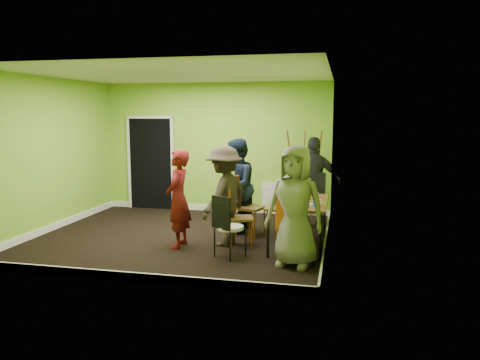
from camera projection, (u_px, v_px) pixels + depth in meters
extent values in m
plane|color=black|center=(182.00, 236.00, 8.21)|extent=(5.00, 5.00, 0.00)
cube|color=#86BD30|center=(215.00, 148.00, 10.18)|extent=(5.00, 0.04, 2.80)
cube|color=#86BD30|center=(120.00, 173.00, 5.83)|extent=(5.00, 0.04, 2.80)
cube|color=#86BD30|center=(51.00, 154.00, 8.54)|extent=(0.04, 4.50, 2.80)
cube|color=#86BD30|center=(329.00, 160.00, 7.48)|extent=(0.04, 4.50, 2.80)
cube|color=white|center=(179.00, 74.00, 7.81)|extent=(5.00, 4.50, 0.04)
cube|color=black|center=(151.00, 164.00, 10.53)|extent=(1.00, 0.05, 2.04)
cube|color=white|center=(274.00, 195.00, 10.02)|extent=(0.50, 0.04, 0.55)
cylinder|color=black|center=(268.00, 234.00, 6.97)|extent=(0.04, 0.04, 0.71)
cylinder|color=black|center=(321.00, 237.00, 6.81)|extent=(0.04, 0.04, 0.71)
cylinder|color=black|center=(280.00, 215.00, 8.31)|extent=(0.04, 0.04, 0.71)
cylinder|color=black|center=(325.00, 217.00, 8.14)|extent=(0.04, 0.04, 0.71)
cube|color=brown|center=(299.00, 202.00, 7.50)|extent=(0.90, 1.50, 0.04)
cylinder|color=#C55712|center=(246.00, 218.00, 8.51)|extent=(0.03, 0.03, 0.50)
cylinder|color=#C55712|center=(236.00, 223.00, 8.18)|extent=(0.03, 0.03, 0.50)
cylinder|color=#C55712|center=(264.00, 221.00, 8.33)|extent=(0.03, 0.03, 0.50)
cylinder|color=#C55712|center=(255.00, 225.00, 8.00)|extent=(0.03, 0.03, 0.50)
cube|color=brown|center=(250.00, 208.00, 8.22)|extent=(0.55, 0.55, 0.04)
cube|color=#C55712|center=(240.00, 190.00, 8.28)|extent=(0.15, 0.41, 0.55)
cylinder|color=#C55712|center=(230.00, 229.00, 7.82)|extent=(0.03, 0.03, 0.44)
cylinder|color=#C55712|center=(231.00, 234.00, 7.49)|extent=(0.03, 0.03, 0.44)
cylinder|color=#C55712|center=(250.00, 229.00, 7.85)|extent=(0.03, 0.03, 0.44)
cylinder|color=#C55712|center=(252.00, 234.00, 7.52)|extent=(0.03, 0.03, 0.44)
cube|color=brown|center=(240.00, 218.00, 7.64)|extent=(0.49, 0.49, 0.04)
cube|color=#C55712|center=(229.00, 202.00, 7.59)|extent=(0.14, 0.37, 0.49)
cylinder|color=#C55712|center=(322.00, 216.00, 8.74)|extent=(0.03, 0.03, 0.46)
cylinder|color=#C55712|center=(304.00, 215.00, 8.82)|extent=(0.03, 0.03, 0.46)
cylinder|color=#C55712|center=(321.00, 221.00, 8.41)|extent=(0.03, 0.03, 0.46)
cylinder|color=#C55712|center=(302.00, 220.00, 8.49)|extent=(0.03, 0.03, 0.46)
cube|color=brown|center=(312.00, 206.00, 8.58)|extent=(0.42, 0.42, 0.04)
cube|color=#C55712|center=(314.00, 189.00, 8.73)|extent=(0.39, 0.04, 0.51)
cylinder|color=#C55712|center=(277.00, 244.00, 6.87)|extent=(0.03, 0.03, 0.47)
cylinder|color=#C55712|center=(299.00, 248.00, 6.67)|extent=(0.03, 0.03, 0.47)
cylinder|color=#C55712|center=(290.00, 239.00, 7.16)|extent=(0.03, 0.03, 0.47)
cylinder|color=#C55712|center=(310.00, 243.00, 6.95)|extent=(0.03, 0.03, 0.47)
cube|color=brown|center=(294.00, 228.00, 6.88)|extent=(0.55, 0.55, 0.04)
cube|color=#C55712|center=(288.00, 211.00, 6.68)|extent=(0.38, 0.19, 0.52)
cylinder|color=black|center=(215.00, 242.00, 7.02)|extent=(0.03, 0.03, 0.44)
cylinder|color=black|center=(230.00, 247.00, 6.80)|extent=(0.03, 0.03, 0.44)
cylinder|color=black|center=(230.00, 238.00, 7.26)|extent=(0.03, 0.03, 0.44)
cylinder|color=black|center=(246.00, 242.00, 7.04)|extent=(0.03, 0.03, 0.44)
cylinder|color=white|center=(230.00, 228.00, 7.00)|extent=(0.41, 0.41, 0.05)
cube|color=black|center=(221.00, 213.00, 6.83)|extent=(0.33, 0.22, 0.49)
cylinder|color=brown|center=(293.00, 174.00, 9.64)|extent=(0.26, 0.42, 1.82)
cylinder|color=brown|center=(316.00, 175.00, 9.54)|extent=(0.26, 0.42, 1.82)
cylinder|color=brown|center=(303.00, 176.00, 9.33)|extent=(0.04, 0.41, 1.78)
cube|color=brown|center=(304.00, 177.00, 9.54)|extent=(0.49, 0.04, 0.04)
cylinder|color=white|center=(287.00, 195.00, 8.01)|extent=(0.24, 0.24, 0.01)
cylinder|color=white|center=(279.00, 204.00, 7.22)|extent=(0.22, 0.22, 0.01)
cylinder|color=white|center=(299.00, 194.00, 8.10)|extent=(0.22, 0.22, 0.01)
cylinder|color=white|center=(296.00, 208.00, 6.92)|extent=(0.22, 0.22, 0.01)
cylinder|color=white|center=(314.00, 200.00, 7.57)|extent=(0.23, 0.23, 0.01)
cylinder|color=white|center=(315.00, 203.00, 7.29)|extent=(0.23, 0.23, 0.01)
cylinder|color=white|center=(299.00, 195.00, 7.45)|extent=(0.06, 0.06, 0.20)
cylinder|color=blue|center=(316.00, 199.00, 7.04)|extent=(0.08, 0.08, 0.22)
cylinder|color=#C55712|center=(296.00, 196.00, 7.74)|extent=(0.04, 0.04, 0.08)
cylinder|color=black|center=(293.00, 195.00, 7.76)|extent=(0.06, 0.06, 0.09)
cylinder|color=black|center=(308.00, 193.00, 7.95)|extent=(0.07, 0.07, 0.09)
cylinder|color=black|center=(304.00, 203.00, 7.07)|extent=(0.06, 0.06, 0.09)
imported|color=white|center=(289.00, 199.00, 7.39)|extent=(0.13, 0.13, 0.10)
imported|color=white|center=(308.00, 198.00, 7.51)|extent=(0.10, 0.10, 0.09)
imported|color=maroon|center=(178.00, 199.00, 7.47)|extent=(0.39, 0.58, 1.58)
imported|color=black|center=(237.00, 186.00, 8.37)|extent=(0.67, 0.85, 1.70)
imported|color=#302620|center=(224.00, 196.00, 7.60)|extent=(0.91, 1.19, 1.63)
imported|color=black|center=(314.00, 182.00, 8.83)|extent=(1.01, 0.43, 1.71)
imported|color=gray|center=(295.00, 206.00, 6.53)|extent=(0.94, 0.72, 1.71)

